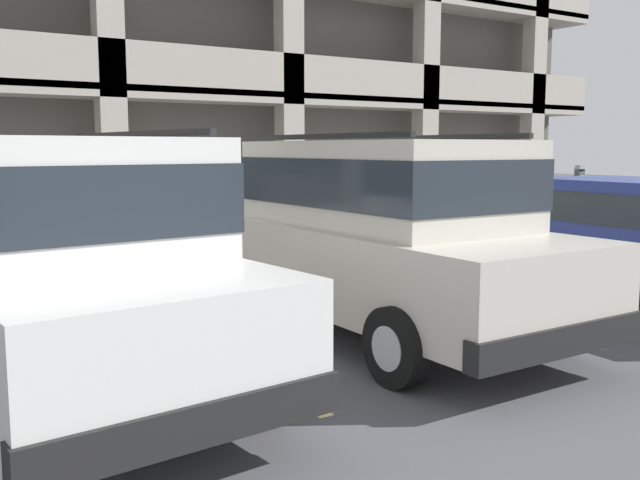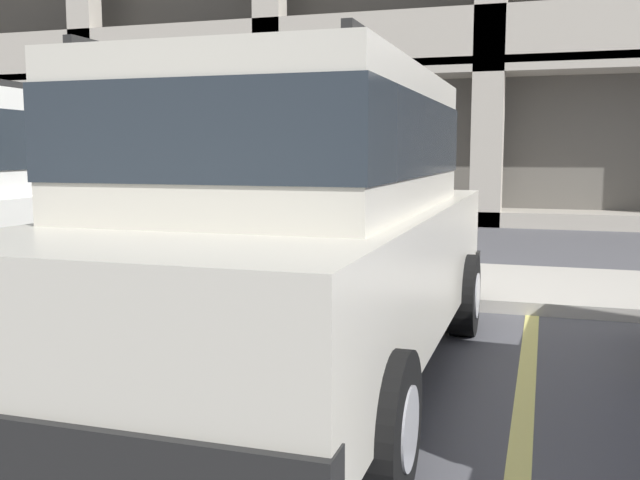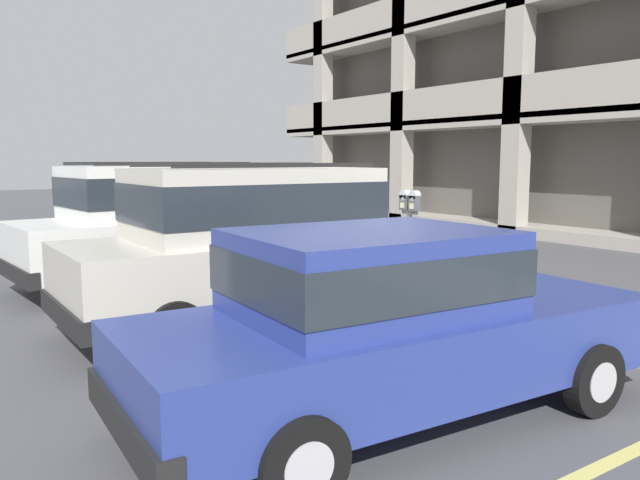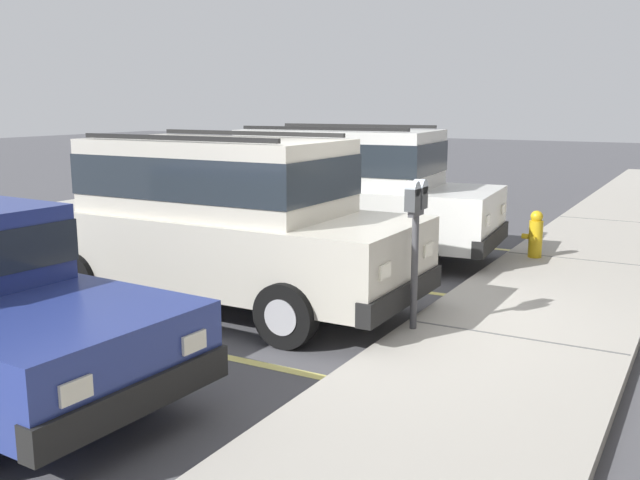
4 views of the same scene
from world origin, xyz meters
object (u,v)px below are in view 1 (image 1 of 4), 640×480
object	(u,v)px
silver_suv	(378,228)
parking_meter_near	(267,198)
dark_hatchback	(612,239)
parking_meter_far	(579,193)
red_sedan	(51,254)

from	to	relation	value
silver_suv	parking_meter_near	world-z (taller)	silver_suv
dark_hatchback	parking_meter_near	world-z (taller)	parking_meter_near
dark_hatchback	parking_meter_near	xyz separation A→B (m)	(-3.05, 3.01, 0.43)
parking_meter_far	parking_meter_near	bearing A→B (deg)	179.63
dark_hatchback	silver_suv	bearing A→B (deg)	173.61
red_sedan	silver_suv	bearing A→B (deg)	-4.09
parking_meter_near	silver_suv	bearing A→B (deg)	-91.81
red_sedan	parking_meter_far	bearing A→B (deg)	9.68
parking_meter_far	silver_suv	bearing A→B (deg)	-159.08
red_sedan	parking_meter_near	world-z (taller)	red_sedan
dark_hatchback	parking_meter_near	distance (m)	4.30
red_sedan	parking_meter_near	bearing A→B (deg)	32.72
dark_hatchback	parking_meter_far	distance (m)	4.41
silver_suv	parking_meter_near	bearing A→B (deg)	88.41
red_sedan	parking_meter_near	distance (m)	4.14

